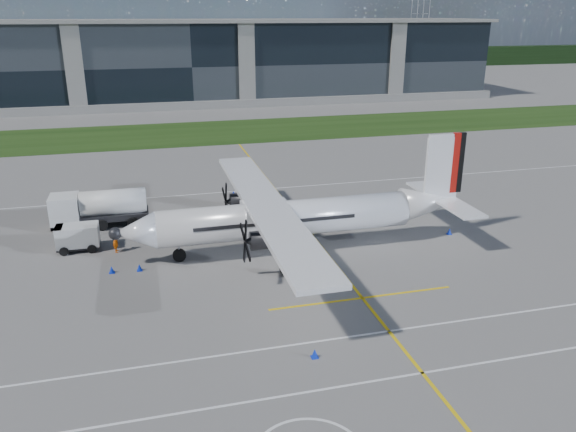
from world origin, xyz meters
TOP-DOWN VIEW (x-y plane):
  - ground at (0.00, 40.00)m, footprint 400.00×400.00m
  - grass_strip at (0.00, 48.00)m, footprint 400.00×18.00m
  - terminal_building at (0.00, 80.00)m, footprint 120.00×20.00m
  - tree_line at (0.00, 140.00)m, footprint 400.00×6.00m
  - pylon_east at (85.00, 150.00)m, footprint 9.00×4.60m
  - yellow_taxiway_centerline at (3.00, 10.00)m, footprint 0.20×70.00m
  - white_lane_line at (0.00, -14.00)m, footprint 90.00×0.15m
  - turboprop_aircraft at (1.18, 2.45)m, footprint 26.40×27.38m
  - fuel_tanker_truck at (-13.97, 11.32)m, footprint 8.09×2.63m
  - baggage_tug at (-14.76, 6.45)m, footprint 3.24×1.94m
  - ground_crew_person at (-12.03, 5.36)m, footprint 0.62×0.86m
  - safety_cone_nose_port at (-10.41, 1.56)m, footprint 0.36×0.36m
  - safety_cone_portwing at (-1.76, -11.38)m, footprint 0.36×0.36m
  - safety_cone_tail at (13.74, 2.32)m, footprint 0.36×0.36m
  - safety_cone_fwd at (-12.25, 1.67)m, footprint 0.36×0.36m
  - safety_cone_stbdwing at (-1.40, 16.68)m, footprint 0.36×0.36m

SIDE VIEW (x-z plane):
  - ground at x=0.00m, z-range 0.00..0.00m
  - yellow_taxiway_centerline at x=3.00m, z-range 0.00..0.01m
  - white_lane_line at x=0.00m, z-range 0.00..0.01m
  - grass_strip at x=0.00m, z-range 0.00..0.04m
  - safety_cone_nose_port at x=-10.41m, z-range 0.00..0.50m
  - safety_cone_portwing at x=-1.76m, z-range 0.00..0.50m
  - safety_cone_tail at x=13.74m, z-range 0.00..0.50m
  - safety_cone_fwd at x=-12.25m, z-range 0.00..0.50m
  - safety_cone_stbdwing at x=-1.40m, z-range 0.00..0.50m
  - baggage_tug at x=-14.76m, z-range 0.00..1.94m
  - ground_crew_person at x=-12.03m, z-range 0.00..2.09m
  - fuel_tanker_truck at x=-13.97m, z-range 0.00..3.03m
  - tree_line at x=0.00m, z-range 0.00..6.00m
  - turboprop_aircraft at x=1.18m, z-range 0.00..8.21m
  - terminal_building at x=0.00m, z-range 0.00..15.00m
  - pylon_east at x=85.00m, z-range 0.00..30.00m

